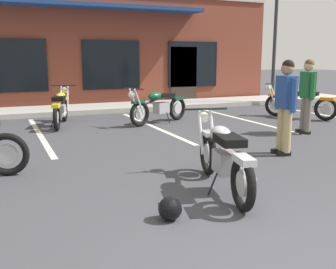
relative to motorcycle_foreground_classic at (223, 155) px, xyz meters
The scene contains 12 objects.
ground_plane 1.44m from the motorcycle_foreground_classic, 108.76° to the left, with size 80.00×80.00×0.00m, color #3D3D42.
sidewalk_kerb 8.51m from the motorcycle_foreground_classic, 92.95° to the left, with size 22.00×1.80×0.14m, color #A8A59E.
brick_storefront_building 12.49m from the motorcycle_foreground_classic, 92.02° to the left, with size 16.02×6.73×4.16m.
painted_stall_lines 4.93m from the motorcycle_foreground_classic, 95.12° to the left, with size 13.78×4.80×0.01m.
motorcycle_foreground_classic is the anchor object (origin of this frame).
motorcycle_red_sportbike 5.44m from the motorcycle_foreground_classic, 76.64° to the left, with size 1.98×1.15×0.98m.
motorcycle_silver_naked 6.04m from the motorcycle_foreground_classic, 101.10° to the left, with size 0.91×2.06×0.98m.
motorcycle_blue_standard 6.92m from the motorcycle_foreground_classic, 40.65° to the left, with size 1.30×1.90×0.98m.
person_in_black_shirt 2.41m from the motorcycle_foreground_classic, 31.54° to the left, with size 0.32×0.61×1.68m.
person_in_shorts_foreground 4.64m from the motorcycle_foreground_classic, 34.90° to the left, with size 0.36×0.60×1.68m.
helmet_on_pavement 1.26m from the motorcycle_foreground_classic, 148.25° to the right, with size 0.26×0.26×0.26m.
parking_lot_lamp_post 10.22m from the motorcycle_foreground_classic, 48.01° to the left, with size 0.24×0.76×5.25m.
Camera 1 is at (-2.21, -2.12, 1.72)m, focal length 42.42 mm.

